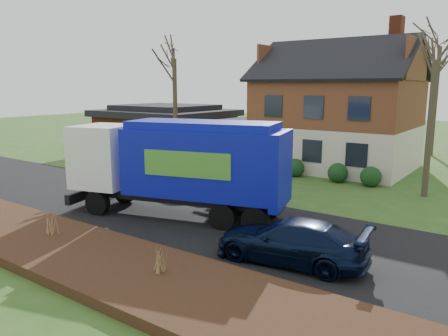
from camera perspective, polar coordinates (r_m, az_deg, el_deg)
The scene contains 13 objects.
ground at distance 18.64m, azimuth -7.70°, elevation -5.61°, with size 120.00×120.00×0.00m, color #2D511B.
road at distance 18.64m, azimuth -7.70°, elevation -5.58°, with size 80.00×7.00×0.02m, color black.
mulch_verge at distance 15.37m, azimuth -21.51°, elevation -9.26°, with size 80.00×3.50×0.30m, color black.
main_house at distance 29.02m, azimuth 13.68°, elevation 8.08°, with size 12.95×8.95×9.26m.
ranch_house at distance 35.75m, azimuth -7.61°, elevation 5.16°, with size 9.80×8.20×3.70m.
garbage_truck at distance 17.35m, azimuth -5.67°, elevation 0.77°, with size 9.33×4.70×3.86m.
silver_sedan at distance 22.16m, azimuth -3.36°, elevation -0.91°, with size 1.59×4.55×1.50m, color #B7B9C0.
navy_wagon at distance 13.28m, azimuth 8.73°, elevation -9.40°, with size 1.86×4.58×1.33m, color black.
tree_front_west at distance 29.09m, azimuth -6.57°, elevation 15.99°, with size 3.23×3.23×9.61m.
tree_front_east at distance 22.51m, azimuth 26.16°, elevation 15.21°, with size 3.27×3.27×9.09m.
tree_back at distance 36.75m, azimuth 26.53°, elevation 15.69°, with size 3.45×3.45×10.91m.
grass_clump_mid at distance 15.78m, azimuth -21.42°, elevation -6.48°, with size 0.32×0.26×0.88m.
grass_clump_east at distance 11.89m, azimuth -8.42°, elevation -11.74°, with size 0.31×0.25×0.77m.
Camera 1 is at (12.31, -12.99, 5.20)m, focal length 35.00 mm.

